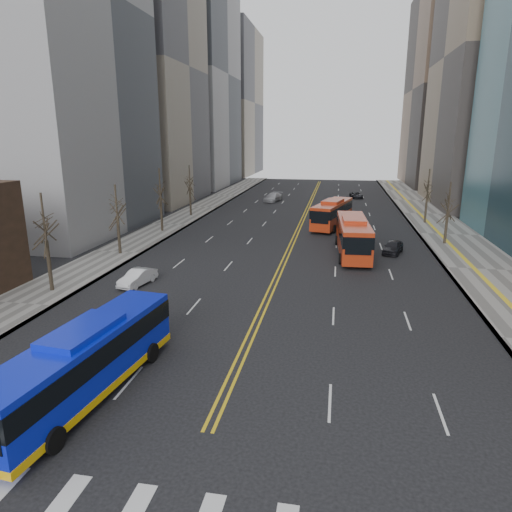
{
  "coord_description": "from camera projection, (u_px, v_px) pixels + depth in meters",
  "views": [
    {
      "loc": [
        4.63,
        -9.91,
        11.35
      ],
      "look_at": [
        0.0,
        15.81,
        4.35
      ],
      "focal_mm": 32.0,
      "sensor_mm": 36.0,
      "label": 1
    }
  ],
  "objects": [
    {
      "name": "car_dark_far",
      "position": [
        356.0,
        195.0,
        83.62
      ],
      "size": [
        2.62,
        4.27,
        1.1
      ],
      "primitive_type": "imported",
      "rotation": [
        0.0,
        0.0,
        0.21
      ],
      "color": "black",
      "rests_on": "ground"
    },
    {
      "name": "sidewalk_left",
      "position": [
        170.0,
        225.0,
        58.74
      ],
      "size": [
        5.0,
        130.0,
        0.15
      ],
      "primitive_type": "cube",
      "color": "slate",
      "rests_on": "ground"
    },
    {
      "name": "centerline",
      "position": [
        304.0,
        216.0,
        65.44
      ],
      "size": [
        0.55,
        100.0,
        0.01
      ],
      "color": "gold",
      "rests_on": "ground"
    },
    {
      "name": "sidewalk_right",
      "position": [
        449.0,
        235.0,
        52.92
      ],
      "size": [
        7.0,
        130.0,
        0.15
      ],
      "primitive_type": "cube",
      "color": "slate",
      "rests_on": "ground"
    },
    {
      "name": "car_silver",
      "position": [
        273.0,
        197.0,
        79.35
      ],
      "size": [
        3.1,
        5.44,
        1.49
      ],
      "primitive_type": "imported",
      "rotation": [
        0.0,
        0.0,
        -0.21
      ],
      "color": "#A0A0A6",
      "rests_on": "ground"
    },
    {
      "name": "street_trees",
      "position": [
        219.0,
        201.0,
        45.97
      ],
      "size": [
        35.2,
        47.2,
        7.6
      ],
      "color": "#2F261C",
      "rests_on": "ground"
    },
    {
      "name": "red_bus_near",
      "position": [
        353.0,
        234.0,
        44.03
      ],
      "size": [
        3.34,
        11.64,
        3.64
      ],
      "color": "#B63113",
      "rests_on": "ground"
    },
    {
      "name": "office_towers",
      "position": [
        316.0,
        52.0,
        72.07
      ],
      "size": [
        83.0,
        134.0,
        58.0
      ],
      "color": "gray",
      "rests_on": "ground"
    },
    {
      "name": "red_bus_far",
      "position": [
        332.0,
        212.0,
        57.12
      ],
      "size": [
        5.13,
        11.16,
        3.46
      ],
      "color": "#B63113",
      "rests_on": "ground"
    },
    {
      "name": "blue_bus",
      "position": [
        85.0,
        360.0,
        20.05
      ],
      "size": [
        3.63,
        11.48,
        3.31
      ],
      "color": "#0E20D3",
      "rests_on": "ground"
    },
    {
      "name": "car_dark_mid",
      "position": [
        393.0,
        247.0,
        44.73
      ],
      "size": [
        2.59,
        4.04,
        1.28
      ],
      "primitive_type": "imported",
      "rotation": [
        0.0,
        0.0,
        -0.31
      ],
      "color": "black",
      "rests_on": "ground"
    },
    {
      "name": "car_white",
      "position": [
        138.0,
        277.0,
        35.33
      ],
      "size": [
        2.04,
        3.89,
        1.22
      ],
      "primitive_type": "imported",
      "rotation": [
        0.0,
        0.0,
        -0.21
      ],
      "color": "silver",
      "rests_on": "ground"
    }
  ]
}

